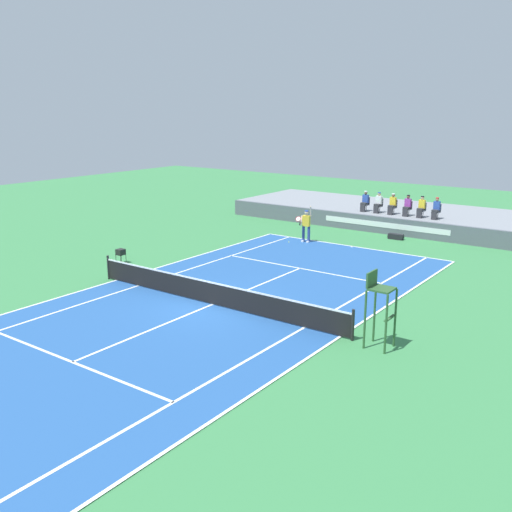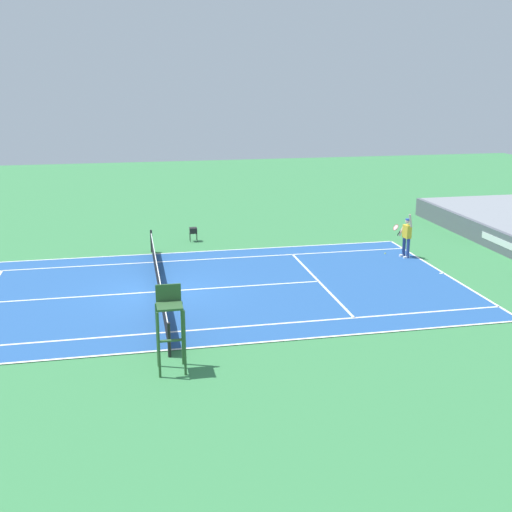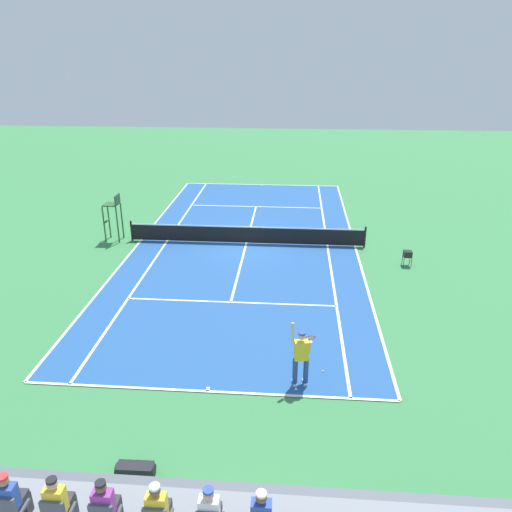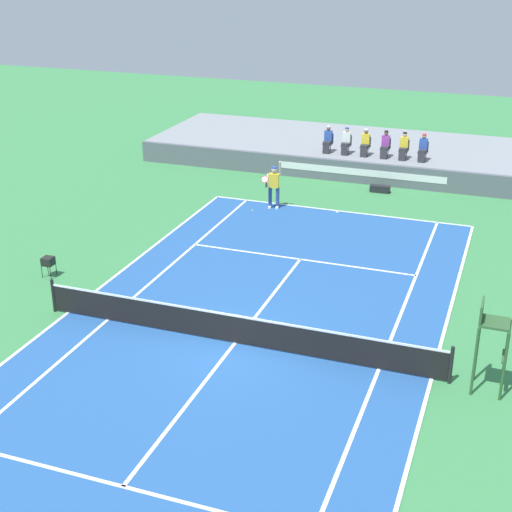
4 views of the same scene
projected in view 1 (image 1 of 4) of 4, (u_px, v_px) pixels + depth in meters
The scene contains 16 objects.
ground_plane at pixel (212, 305), 22.11m from camera, with size 80.00×80.00×0.00m, color #387F47.
court at pixel (212, 305), 22.11m from camera, with size 11.08×23.88×0.03m.
net at pixel (212, 292), 21.98m from camera, with size 11.98×0.10×1.07m.
barrier_wall at pixel (385, 225), 34.60m from camera, with size 22.63×0.25×1.01m.
bleacher_platform at pixel (408, 217), 37.46m from camera, with size 22.63×7.06×1.01m, color gray.
spectator_seated_0 at pixel (365, 202), 36.32m from camera, with size 0.44×0.60×1.27m.
spectator_seated_1 at pixel (378, 203), 35.81m from camera, with size 0.44×0.60×1.27m.
spectator_seated_2 at pixel (392, 204), 35.28m from camera, with size 0.44×0.60×1.27m.
spectator_seated_3 at pixel (407, 206), 34.74m from camera, with size 0.44×0.60×1.27m.
spectator_seated_4 at pixel (421, 207), 34.24m from camera, with size 0.44×0.60×1.27m.
spectator_seated_5 at pixel (436, 209), 33.74m from camera, with size 0.44×0.60×1.27m.
tennis_player at pixel (306, 225), 32.29m from camera, with size 0.75×0.72×2.08m.
tennis_ball at pixel (289, 242), 32.40m from camera, with size 0.07×0.07×0.07m, color #D1E533.
umpire_chair at pixel (379, 300), 17.86m from camera, with size 0.77×0.77×2.44m.
equipment_bag at pixel (396, 237), 33.21m from camera, with size 0.91×0.34×0.32m.
ball_hopper at pixel (121, 252), 27.97m from camera, with size 0.36×0.36×0.70m.
Camera 1 is at (13.66, -15.98, 7.30)m, focal length 40.52 mm.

